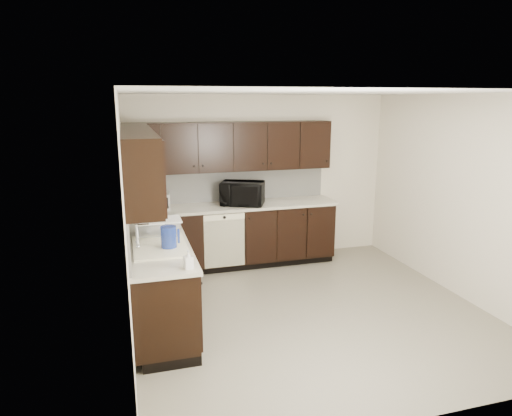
{
  "coord_description": "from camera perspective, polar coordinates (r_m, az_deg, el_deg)",
  "views": [
    {
      "loc": [
        -1.97,
        -4.6,
        2.43
      ],
      "look_at": [
        -0.47,
        0.6,
        1.14
      ],
      "focal_mm": 32.0,
      "sensor_mm": 36.0,
      "label": 1
    }
  ],
  "objects": [
    {
      "name": "storage_bin",
      "position": [
        5.24,
        -11.91,
        -2.4
      ],
      "size": [
        0.5,
        0.4,
        0.17
      ],
      "primitive_type": "cube",
      "rotation": [
        0.0,
        0.0,
        -0.18
      ],
      "color": "white",
      "rests_on": "countertop"
    },
    {
      "name": "backsplash",
      "position": [
        6.09,
        -8.65,
        1.43
      ],
      "size": [
        3.0,
        2.8,
        0.48
      ],
      "color": "silver",
      "rests_on": "countertop"
    },
    {
      "name": "soap_bottle_b",
      "position": [
        5.36,
        -13.35,
        -1.65
      ],
      "size": [
        0.12,
        0.13,
        0.26
      ],
      "primitive_type": "imported",
      "rotation": [
        0.0,
        0.0,
        -0.28
      ],
      "color": "gray",
      "rests_on": "countertop"
    },
    {
      "name": "blue_pitcher",
      "position": [
        4.72,
        -10.87,
        -3.68
      ],
      "size": [
        0.18,
        0.18,
        0.24
      ],
      "primitive_type": "cylinder",
      "rotation": [
        0.0,
        0.0,
        -0.17
      ],
      "color": "#102A95",
      "rests_on": "countertop"
    },
    {
      "name": "paper_towel_roll",
      "position": [
        5.87,
        -11.95,
        -0.23
      ],
      "size": [
        0.13,
        0.13,
        0.27
      ],
      "primitive_type": "cylinder",
      "rotation": [
        0.0,
        0.0,
        0.04
      ],
      "color": "white",
      "rests_on": "countertop"
    },
    {
      "name": "wall_left",
      "position": [
        4.75,
        -15.94,
        -1.49
      ],
      "size": [
        0.02,
        4.0,
        2.5
      ],
      "primitive_type": "cube",
      "color": "beige",
      "rests_on": "floor"
    },
    {
      "name": "dishwasher",
      "position": [
        6.42,
        -3.97,
        -3.66
      ],
      "size": [
        0.58,
        0.04,
        0.78
      ],
      "color": "#F4EEC7",
      "rests_on": "lower_cabinets"
    },
    {
      "name": "upper_cabinets",
      "position": [
        5.9,
        -7.59,
        6.89
      ],
      "size": [
        3.0,
        2.8,
        0.7
      ],
      "color": "black",
      "rests_on": "wall_back"
    },
    {
      "name": "wall_back",
      "position": [
        6.99,
        0.54,
        3.69
      ],
      "size": [
        4.0,
        0.02,
        2.5
      ],
      "primitive_type": "cube",
      "color": "beige",
      "rests_on": "floor"
    },
    {
      "name": "countertop",
      "position": [
        5.98,
        -6.31,
        -1.29
      ],
      "size": [
        3.03,
        2.83,
        0.04
      ],
      "color": "beige",
      "rests_on": "lower_cabinets"
    },
    {
      "name": "soap_bottle_a",
      "position": [
        4.17,
        -8.46,
        -6.39
      ],
      "size": [
        0.09,
        0.09,
        0.17
      ],
      "primitive_type": "imported",
      "rotation": [
        0.0,
        0.0,
        0.21
      ],
      "color": "gray",
      "rests_on": "countertop"
    },
    {
      "name": "teal_tumbler",
      "position": [
        6.13,
        -11.63,
        -0.02
      ],
      "size": [
        0.11,
        0.11,
        0.19
      ],
      "primitive_type": "cylinder",
      "rotation": [
        0.0,
        0.0,
        -0.32
      ],
      "color": "#0D858F",
      "rests_on": "countertop"
    },
    {
      "name": "toaster_oven",
      "position": [
        6.48,
        -12.29,
        0.84
      ],
      "size": [
        0.37,
        0.28,
        0.22
      ],
      "primitive_type": "cube",
      "rotation": [
        0.0,
        0.0,
        -0.06
      ],
      "color": "silver",
      "rests_on": "countertop"
    },
    {
      "name": "wall_front",
      "position": [
        3.47,
        19.91,
        -7.3
      ],
      "size": [
        4.0,
        0.02,
        2.5
      ],
      "primitive_type": "cube",
      "color": "beige",
      "rests_on": "floor"
    },
    {
      "name": "wall_right",
      "position": [
        6.19,
        24.24,
        1.23
      ],
      "size": [
        0.02,
        4.0,
        2.5
      ],
      "primitive_type": "cube",
      "color": "beige",
      "rests_on": "floor"
    },
    {
      "name": "sink",
      "position": [
        4.85,
        -11.88,
        -5.5
      ],
      "size": [
        0.54,
        0.82,
        0.42
      ],
      "color": "#F4EEC7",
      "rests_on": "countertop"
    },
    {
      "name": "ceiling",
      "position": [
        5.0,
        7.32,
        14.12
      ],
      "size": [
        4.0,
        4.0,
        0.0
      ],
      "primitive_type": "plane",
      "rotation": [
        3.14,
        0.0,
        0.0
      ],
      "color": "white",
      "rests_on": "wall_back"
    },
    {
      "name": "floor",
      "position": [
        5.56,
        6.54,
        -12.58
      ],
      "size": [
        4.0,
        4.0,
        0.0
      ],
      "primitive_type": "plane",
      "color": "gray",
      "rests_on": "ground"
    },
    {
      "name": "microwave",
      "position": [
        6.59,
        -1.7,
        1.84
      ],
      "size": [
        0.72,
        0.62,
        0.33
      ],
      "primitive_type": "imported",
      "rotation": [
        0.0,
        0.0,
        -0.42
      ],
      "color": "black",
      "rests_on": "countertop"
    },
    {
      "name": "lower_cabinets",
      "position": [
        6.13,
        -6.17,
        -5.86
      ],
      "size": [
        3.0,
        2.8,
        0.9
      ],
      "color": "black",
      "rests_on": "floor"
    }
  ]
}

